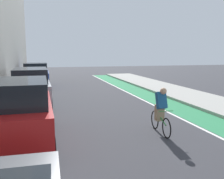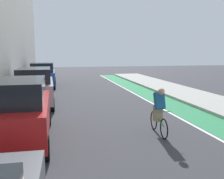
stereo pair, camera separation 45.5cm
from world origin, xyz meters
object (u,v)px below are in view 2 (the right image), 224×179
(parked_suv_red, at_px, (19,110))
(parked_suv_blue, at_px, (43,75))
(cyclist_mid, at_px, (159,111))
(parked_suv_silver, at_px, (35,86))

(parked_suv_red, height_order, parked_suv_blue, same)
(parked_suv_blue, xyz_separation_m, cyclist_mid, (4.54, -12.89, -0.21))
(parked_suv_red, height_order, parked_suv_silver, same)
(cyclist_mid, bearing_deg, parked_suv_silver, 128.01)
(parked_suv_silver, distance_m, cyclist_mid, 7.37)
(parked_suv_red, bearing_deg, parked_suv_silver, 89.99)
(parked_suv_silver, height_order, parked_suv_blue, same)
(parked_suv_red, distance_m, cyclist_mid, 4.54)
(parked_suv_silver, height_order, cyclist_mid, parked_suv_silver)
(parked_suv_blue, distance_m, cyclist_mid, 13.66)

